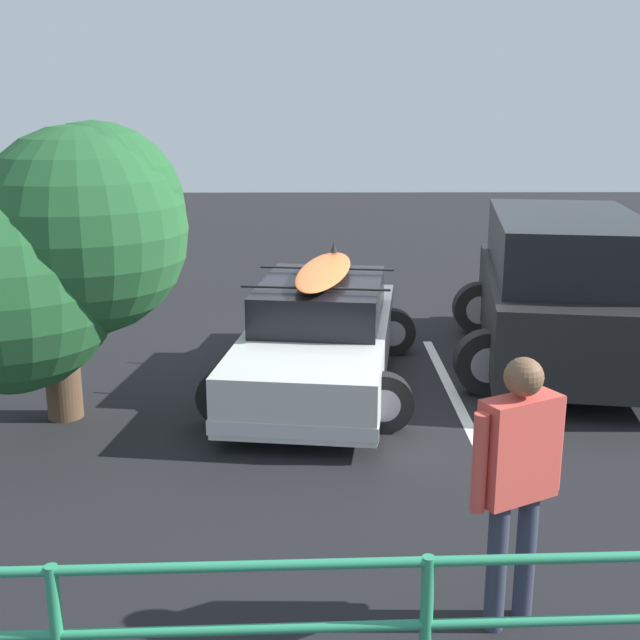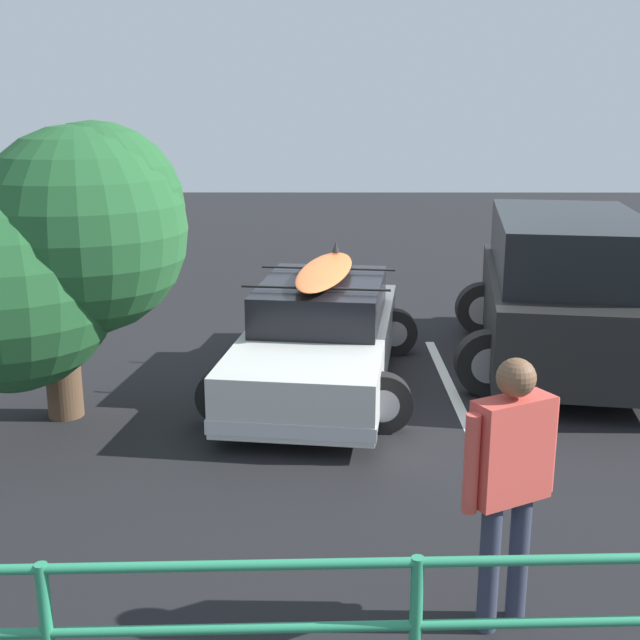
{
  "view_description": "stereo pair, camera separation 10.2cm",
  "coord_description": "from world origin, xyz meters",
  "px_view_note": "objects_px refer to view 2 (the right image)",
  "views": [
    {
      "loc": [
        0.53,
        9.35,
        3.16
      ],
      "look_at": [
        0.45,
        1.0,
        0.95
      ],
      "focal_mm": 45.0,
      "sensor_mm": 36.0,
      "label": 1
    },
    {
      "loc": [
        0.43,
        9.35,
        3.16
      ],
      "look_at": [
        0.45,
        1.0,
        0.95
      ],
      "focal_mm": 45.0,
      "sensor_mm": 36.0,
      "label": 2
    }
  ],
  "objects_px": {
    "sedan_car": "(321,336)",
    "person_bystander": "(510,470)",
    "bush_near_left": "(45,254)",
    "suv_car": "(564,289)"
  },
  "relations": [
    {
      "from": "suv_car",
      "to": "person_bystander",
      "type": "distance_m",
      "value": 5.67
    },
    {
      "from": "sedan_car",
      "to": "bush_near_left",
      "type": "height_order",
      "value": "bush_near_left"
    },
    {
      "from": "suv_car",
      "to": "bush_near_left",
      "type": "height_order",
      "value": "bush_near_left"
    },
    {
      "from": "suv_car",
      "to": "bush_near_left",
      "type": "bearing_deg",
      "value": 21.78
    },
    {
      "from": "suv_car",
      "to": "person_bystander",
      "type": "xyz_separation_m",
      "value": [
        1.9,
        5.35,
        0.08
      ]
    },
    {
      "from": "sedan_car",
      "to": "bush_near_left",
      "type": "xyz_separation_m",
      "value": [
        2.62,
        1.49,
        1.24
      ]
    },
    {
      "from": "person_bystander",
      "to": "bush_near_left",
      "type": "distance_m",
      "value": 4.93
    },
    {
      "from": "person_bystander",
      "to": "suv_car",
      "type": "bearing_deg",
      "value": -109.54
    },
    {
      "from": "sedan_car",
      "to": "person_bystander",
      "type": "height_order",
      "value": "person_bystander"
    },
    {
      "from": "person_bystander",
      "to": "bush_near_left",
      "type": "xyz_separation_m",
      "value": [
        3.77,
        -3.08,
        0.77
      ]
    }
  ]
}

